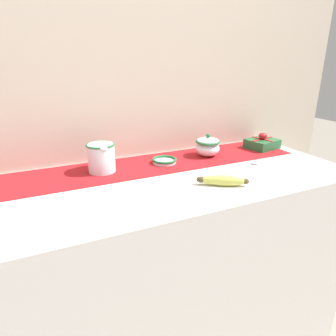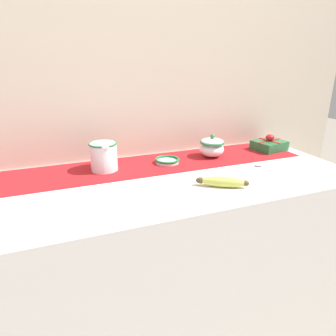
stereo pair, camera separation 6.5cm
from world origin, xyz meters
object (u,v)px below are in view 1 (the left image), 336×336
Objects in this scene: sugar_bowl at (208,146)px; spoon at (252,164)px; cream_pitcher at (101,157)px; small_dish at (164,161)px; gift_box at (262,143)px; banana at (223,180)px.

sugar_bowl is 0.65× the size of spoon.
sugar_bowl is at bearing -0.15° from cream_pitcher.
sugar_bowl reaches higher than small_dish.
cream_pitcher is 0.64m from spoon.
cream_pitcher is 0.49m from sugar_bowl.
cream_pitcher is 0.80× the size of gift_box.
banana is at bearing -145.45° from gift_box.
banana is (0.36, -0.32, -0.05)m from cream_pitcher.
spoon is at bearing 28.48° from banana.
cream_pitcher reaches higher than spoon.
small_dish is at bearing -179.51° from gift_box.
cream_pitcher is 0.77× the size of spoon.
spoon is at bearing -57.59° from sugar_bowl.
gift_box is at bearing 0.49° from small_dish.
gift_box is (0.20, 0.18, 0.02)m from spoon.
banana is 1.04× the size of gift_box.
spoon is 0.27m from gift_box.
small_dish is 0.62× the size of spoon.
sugar_bowl is at bearing 67.27° from banana.
small_dish is 0.62× the size of banana.
spoon is (0.12, -0.18, -0.04)m from sugar_bowl.
spoon is at bearing -26.99° from small_dish.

